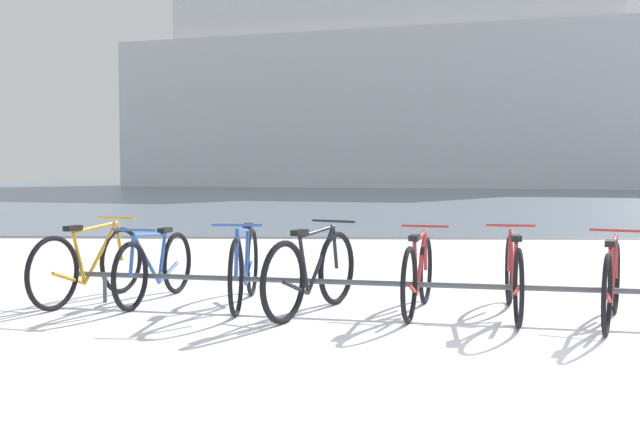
{
  "coord_description": "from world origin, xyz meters",
  "views": [
    {
      "loc": [
        -1.66,
        -3.87,
        1.31
      ],
      "look_at": [
        -1.9,
        4.04,
        0.84
      ],
      "focal_mm": 39.79,
      "sensor_mm": 36.0,
      "label": 1
    }
  ],
  "objects_px": {
    "bicycle_2": "(245,267)",
    "bicycle_6": "(612,283)",
    "bicycle_5": "(513,276)",
    "ferry_ship": "(401,75)",
    "bicycle_1": "(155,267)",
    "bicycle_3": "(312,273)",
    "bicycle_0": "(90,264)",
    "bicycle_4": "(418,274)"
  },
  "relations": [
    {
      "from": "bicycle_0",
      "to": "bicycle_1",
      "type": "relative_size",
      "value": 1.02
    },
    {
      "from": "bicycle_2",
      "to": "ferry_ship",
      "type": "distance_m",
      "value": 55.1
    },
    {
      "from": "bicycle_0",
      "to": "bicycle_5",
      "type": "height_order",
      "value": "bicycle_0"
    },
    {
      "from": "ferry_ship",
      "to": "bicycle_5",
      "type": "bearing_deg",
      "value": -93.64
    },
    {
      "from": "bicycle_3",
      "to": "ferry_ship",
      "type": "distance_m",
      "value": 55.39
    },
    {
      "from": "bicycle_4",
      "to": "bicycle_6",
      "type": "xyz_separation_m",
      "value": [
        1.6,
        -0.45,
        0.0
      ]
    },
    {
      "from": "bicycle_2",
      "to": "bicycle_4",
      "type": "xyz_separation_m",
      "value": [
        1.65,
        -0.3,
        -0.02
      ]
    },
    {
      "from": "bicycle_0",
      "to": "bicycle_6",
      "type": "xyz_separation_m",
      "value": [
        4.84,
        -0.92,
        -0.02
      ]
    },
    {
      "from": "bicycle_5",
      "to": "bicycle_6",
      "type": "height_order",
      "value": "bicycle_5"
    },
    {
      "from": "bicycle_5",
      "to": "bicycle_6",
      "type": "bearing_deg",
      "value": -23.86
    },
    {
      "from": "bicycle_0",
      "to": "bicycle_3",
      "type": "relative_size",
      "value": 1.07
    },
    {
      "from": "bicycle_4",
      "to": "bicycle_0",
      "type": "bearing_deg",
      "value": 171.78
    },
    {
      "from": "bicycle_5",
      "to": "ferry_ship",
      "type": "xyz_separation_m",
      "value": [
        3.46,
        54.42,
        9.15
      ]
    },
    {
      "from": "bicycle_0",
      "to": "bicycle_6",
      "type": "distance_m",
      "value": 4.93
    },
    {
      "from": "bicycle_4",
      "to": "bicycle_3",
      "type": "bearing_deg",
      "value": -175.81
    },
    {
      "from": "bicycle_0",
      "to": "bicycle_4",
      "type": "bearing_deg",
      "value": -8.22
    },
    {
      "from": "bicycle_4",
      "to": "bicycle_6",
      "type": "relative_size",
      "value": 1.04
    },
    {
      "from": "bicycle_2",
      "to": "bicycle_6",
      "type": "distance_m",
      "value": 3.34
    },
    {
      "from": "bicycle_0",
      "to": "bicycle_2",
      "type": "bearing_deg",
      "value": -6.09
    },
    {
      "from": "bicycle_1",
      "to": "bicycle_3",
      "type": "relative_size",
      "value": 1.05
    },
    {
      "from": "bicycle_2",
      "to": "bicycle_5",
      "type": "height_order",
      "value": "bicycle_2"
    },
    {
      "from": "bicycle_0",
      "to": "bicycle_1",
      "type": "height_order",
      "value": "bicycle_0"
    },
    {
      "from": "bicycle_2",
      "to": "ferry_ship",
      "type": "bearing_deg",
      "value": 83.7
    },
    {
      "from": "bicycle_3",
      "to": "bicycle_6",
      "type": "bearing_deg",
      "value": -8.3
    },
    {
      "from": "bicycle_5",
      "to": "bicycle_2",
      "type": "bearing_deg",
      "value": 170.62
    },
    {
      "from": "bicycle_2",
      "to": "bicycle_3",
      "type": "distance_m",
      "value": 0.77
    },
    {
      "from": "bicycle_0",
      "to": "bicycle_4",
      "type": "relative_size",
      "value": 1.06
    },
    {
      "from": "bicycle_0",
      "to": "bicycle_2",
      "type": "relative_size",
      "value": 0.93
    },
    {
      "from": "ferry_ship",
      "to": "bicycle_0",
      "type": "bearing_deg",
      "value": -97.98
    },
    {
      "from": "bicycle_1",
      "to": "bicycle_5",
      "type": "height_order",
      "value": "bicycle_5"
    },
    {
      "from": "bicycle_2",
      "to": "ferry_ship",
      "type": "height_order",
      "value": "ferry_ship"
    },
    {
      "from": "bicycle_1",
      "to": "ferry_ship",
      "type": "xyz_separation_m",
      "value": [
        6.89,
        53.84,
        9.16
      ]
    },
    {
      "from": "bicycle_1",
      "to": "bicycle_2",
      "type": "relative_size",
      "value": 0.91
    },
    {
      "from": "bicycle_3",
      "to": "ferry_ship",
      "type": "bearing_deg",
      "value": 84.45
    },
    {
      "from": "bicycle_1",
      "to": "bicycle_5",
      "type": "bearing_deg",
      "value": -9.64
    },
    {
      "from": "bicycle_2",
      "to": "bicycle_5",
      "type": "xyz_separation_m",
      "value": [
        2.5,
        -0.41,
        -0.01
      ]
    },
    {
      "from": "bicycle_2",
      "to": "bicycle_6",
      "type": "bearing_deg",
      "value": -12.92
    },
    {
      "from": "bicycle_6",
      "to": "ferry_ship",
      "type": "relative_size",
      "value": 0.03
    },
    {
      "from": "bicycle_3",
      "to": "ferry_ship",
      "type": "height_order",
      "value": "ferry_ship"
    },
    {
      "from": "bicycle_3",
      "to": "bicycle_5",
      "type": "height_order",
      "value": "bicycle_3"
    },
    {
      "from": "bicycle_0",
      "to": "bicycle_1",
      "type": "xyz_separation_m",
      "value": [
        0.66,
        -0.0,
        -0.03
      ]
    },
    {
      "from": "bicycle_4",
      "to": "bicycle_5",
      "type": "height_order",
      "value": "bicycle_5"
    }
  ]
}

